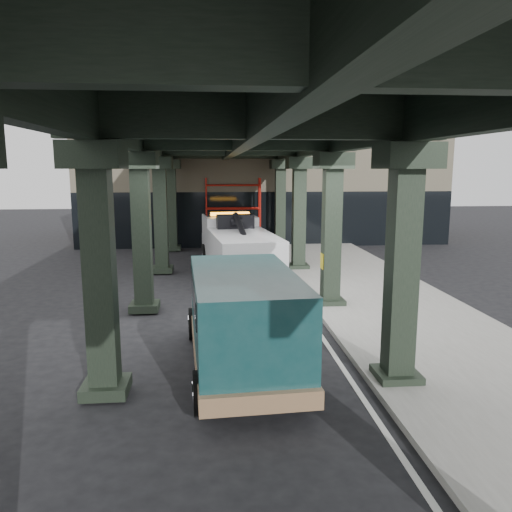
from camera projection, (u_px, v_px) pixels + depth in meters
ground at (257, 328)px, 14.25m from camera, size 90.00×90.00×0.00m
sidewalk at (386, 304)px, 16.60m from camera, size 5.00×40.00×0.15m
lane_stripe at (303, 308)px, 16.36m from camera, size 0.12×38.00×0.01m
viaduct at (238, 137)px, 15.24m from camera, size 7.40×32.00×6.40m
building at (259, 176)px, 33.36m from camera, size 22.00×10.00×8.00m
scaffolding at (233, 212)px, 28.25m from camera, size 3.08×0.88×4.00m
tow_truck at (237, 245)px, 21.07m from camera, size 3.18×8.43×2.70m
towed_van at (242, 318)px, 10.99m from camera, size 2.62×5.90×2.34m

